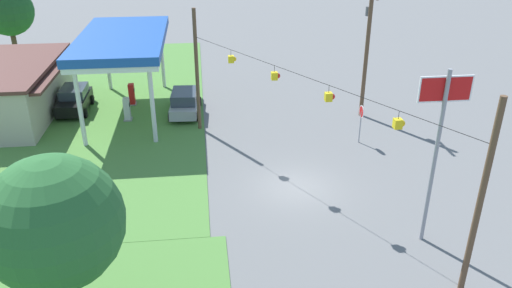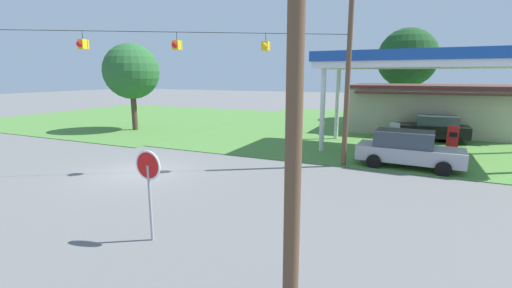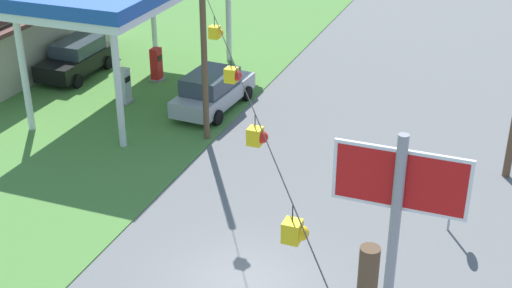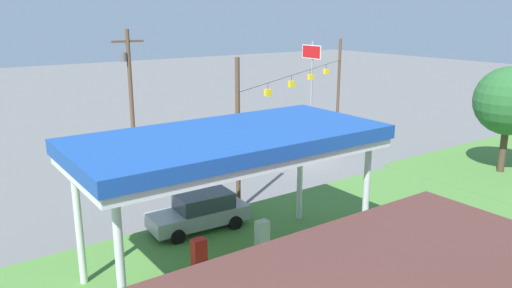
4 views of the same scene
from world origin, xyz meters
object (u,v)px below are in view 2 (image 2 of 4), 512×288
gas_station_canopy (430,61)px  car_at_pumps_front (407,149)px  utility_pole_main (299,28)px  tree_west_verge (131,72)px  gas_station_store (428,108)px  stop_sign_roadside (149,176)px  tree_behind_station (407,58)px  fuel_pump_near (394,137)px  car_at_pumps_rear (433,128)px  fuel_pump_far (452,141)px

gas_station_canopy → car_at_pumps_front: gas_station_canopy is taller
gas_station_canopy → utility_pole_main: utility_pole_main is taller
gas_station_canopy → tree_west_verge: 21.23m
gas_station_store → utility_pole_main: 25.60m
tree_west_verge → stop_sign_roadside: bearing=-45.4°
car_at_pumps_front → tree_behind_station: size_ratio=0.55×
gas_station_canopy → gas_station_store: (0.53, 8.69, -3.33)m
fuel_pump_near → car_at_pumps_rear: (2.25, 4.00, 0.14)m
fuel_pump_near → stop_sign_roadside: 16.00m
car_at_pumps_front → tree_west_verge: (-20.47, 3.50, 3.79)m
gas_station_canopy → tree_behind_station: bearing=95.2°
gas_station_canopy → fuel_pump_near: 4.67m
fuel_pump_far → car_at_pumps_rear: car_at_pumps_rear is taller
fuel_pump_far → utility_pole_main: (-3.95, -16.53, 4.33)m
tree_behind_station → tree_west_verge: (-19.80, -16.21, -1.37)m
car_at_pumps_rear → utility_pole_main: (-3.16, -20.54, 4.19)m
gas_station_store → car_at_pumps_front: (-1.28, -12.68, -0.94)m
gas_station_store → utility_pole_main: utility_pole_main is taller
fuel_pump_far → stop_sign_roadside: 17.26m
gas_station_store → stop_sign_roadside: size_ratio=4.71×
car_at_pumps_rear → utility_pole_main: size_ratio=0.49×
tree_west_verge → tree_behind_station: bearing=39.3°
gas_station_canopy → fuel_pump_far: gas_station_canopy is taller
fuel_pump_far → tree_west_verge: bearing=-178.7°
fuel_pump_far → car_at_pumps_front: 4.60m
tree_behind_station → tree_west_verge: size_ratio=1.29×
car_at_pumps_front → car_at_pumps_rear: size_ratio=1.09×
gas_station_canopy → car_at_pumps_rear: gas_station_canopy is taller
gas_station_store → tree_west_verge: tree_west_verge is taller
gas_station_store → fuel_pump_far: 8.81m
gas_station_store → stop_sign_roadside: 24.85m
car_at_pumps_rear → tree_behind_station: size_ratio=0.50×
car_at_pumps_rear → fuel_pump_far: bearing=100.7°
tree_behind_station → car_at_pumps_front: bearing=-88.1°
car_at_pumps_rear → utility_pole_main: utility_pole_main is taller
gas_station_canopy → car_at_pumps_front: bearing=-100.6°
gas_station_canopy → gas_station_store: bearing=86.5°
fuel_pump_far → tree_behind_station: size_ratio=0.18×
gas_station_store → car_at_pumps_rear: gas_station_store is taller
car_at_pumps_front → gas_station_store: bearing=87.8°
tree_behind_station → car_at_pumps_rear: bearing=-79.6°
gas_station_store → car_at_pumps_rear: size_ratio=2.62×
gas_station_canopy → car_at_pumps_front: size_ratio=2.50×
gas_station_store → gas_station_canopy: bearing=-93.5°
car_at_pumps_front → tree_behind_station: 20.38m
car_at_pumps_rear → utility_pole_main: bearing=80.8°
stop_sign_roadside → car_at_pumps_rear: bearing=-111.9°
car_at_pumps_front → stop_sign_roadside: stop_sign_roadside is taller
fuel_pump_near → tree_west_verge: 20.09m
fuel_pump_far → gas_station_store: bearing=96.5°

